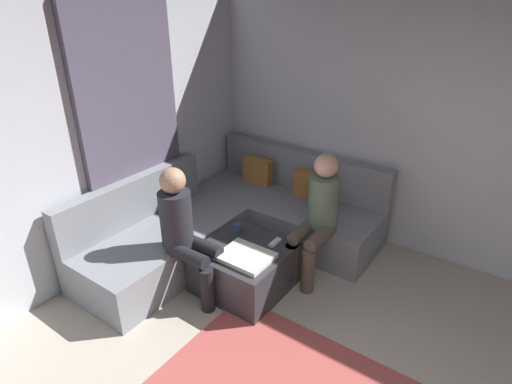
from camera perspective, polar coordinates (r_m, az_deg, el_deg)
name	(u,v)px	position (r m, az deg, el deg)	size (l,w,h in m)	color
wall_back	(492,135)	(4.25, 29.68, 6.82)	(6.00, 0.12, 2.70)	silver
curtain_panel	(133,135)	(4.19, -16.48, 7.52)	(0.06, 1.10, 2.50)	#595166
sectional_couch	(235,221)	(4.45, -2.89, -3.99)	(2.10, 2.55, 0.87)	gray
ottoman	(245,267)	(3.87, -1.52, -10.30)	(0.76, 0.76, 0.42)	#333338
folded_blanket	(246,256)	(3.61, -1.43, -8.82)	(0.44, 0.36, 0.04)	white
coffee_mug	(237,228)	(3.96, -2.56, -4.94)	(0.08, 0.08, 0.10)	#334C72
game_remote	(275,242)	(3.81, 2.62, -6.93)	(0.05, 0.15, 0.02)	white
person_on_couch_back	(318,212)	(3.87, 8.50, -2.79)	(0.30, 0.60, 1.20)	brown
person_on_couch_side	(185,229)	(3.62, -9.72, -5.07)	(0.60, 0.30, 1.20)	black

